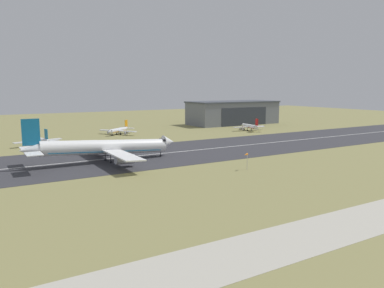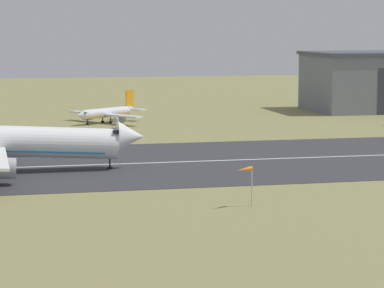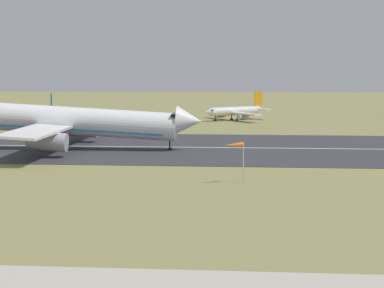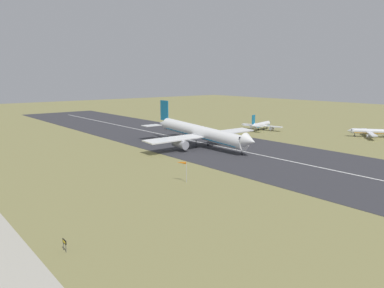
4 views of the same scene
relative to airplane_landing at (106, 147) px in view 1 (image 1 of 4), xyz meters
The scene contains 9 objects.
ground_plane 61.96m from the airplane_landing, 56.81° to the right, with size 637.29×637.29×0.00m, color olive.
runway_strip 34.56m from the airplane_landing, ahead, with size 397.29×49.60×0.06m, color #333338.
runway_centreline 34.55m from the airplane_landing, ahead, with size 357.56×0.70×0.01m, color silver.
hangar_building 148.19m from the airplane_landing, 36.06° to the left, with size 64.01×26.66×16.02m.
airplane_landing is the anchor object (origin of this frame).
airplane_parked_west 52.60m from the airplane_landing, 105.53° to the left, with size 21.10×20.46×8.06m.
airplane_parked_centre 76.83m from the airplane_landing, 67.13° to the left, with size 18.40×19.50×7.43m.
airplane_parked_east 114.15m from the airplane_landing, 25.22° to the left, with size 20.56×18.72×7.73m.
windsock_pole 48.25m from the airplane_landing, 46.13° to the right, with size 2.53×1.81×5.24m.
Camera 1 is at (-72.87, -15.90, 25.58)m, focal length 35.00 mm.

